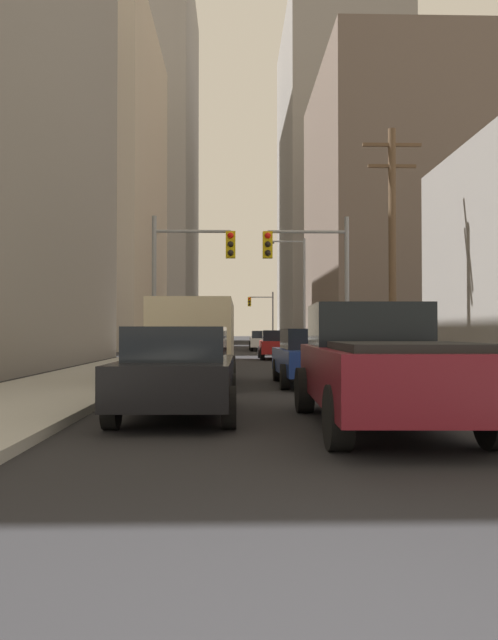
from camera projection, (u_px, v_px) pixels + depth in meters
sidewalk_left at (185, 348)px, 52.15m from camera, size 3.36×160.00×0.15m
sidewalk_right at (297, 348)px, 52.41m from camera, size 3.36×160.00×0.15m
pickup_truck_maroon at (379, 365)px, 9.15m from camera, size 2.20×5.46×1.90m
cargo_van_beige at (196, 337)px, 16.33m from camera, size 2.16×5.24×2.26m
sedan_black at (178, 371)px, 10.15m from camera, size 1.95×4.23×1.52m
sedan_blue at (313, 356)px, 16.24m from camera, size 1.95×4.25×1.52m
sedan_red at (277, 344)px, 31.73m from camera, size 1.95×4.24×1.52m
sedan_white at (263, 341)px, 45.47m from camera, size 1.95×4.26×1.52m
sedan_grey at (261, 340)px, 50.74m from camera, size 1.95×4.22×1.52m
traffic_signal_near_left at (189, 266)px, 23.58m from camera, size 3.28×0.44×6.00m
traffic_signal_near_right at (311, 266)px, 23.70m from camera, size 3.42×0.44×6.00m
traffic_signal_far_right at (262, 309)px, 68.23m from camera, size 2.94×0.44×6.00m
utility_pole_right at (392, 242)px, 22.30m from camera, size 2.20×0.28×9.02m
street_lamp_right at (298, 284)px, 38.80m from camera, size 2.58×0.32×7.50m
building_left_mid_office at (47, 185)px, 53.03m from camera, size 18.96×20.99×28.83m
building_left_far_tower at (116, 162)px, 90.94m from camera, size 23.48×28.47×54.55m
building_right_mid_block at (416, 211)px, 54.84m from camera, size 17.94×21.25×24.93m
building_right_far_highrise at (337, 183)px, 92.47m from camera, size 16.61×27.75×48.92m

